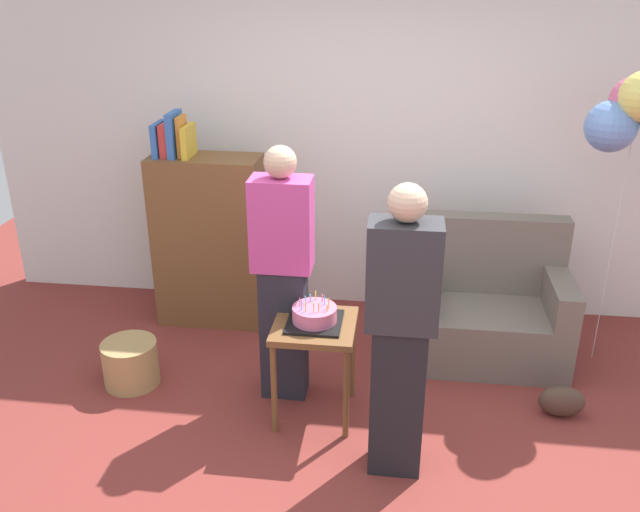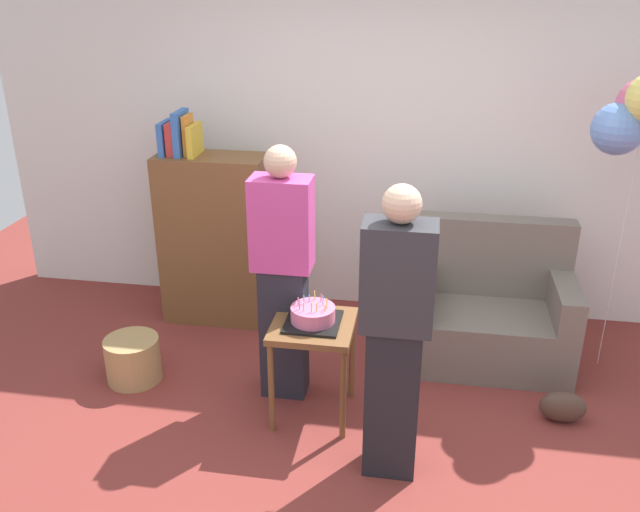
{
  "view_description": "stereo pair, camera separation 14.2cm",
  "coord_description": "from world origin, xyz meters",
  "px_view_note": "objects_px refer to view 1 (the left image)",
  "views": [
    {
      "loc": [
        0.24,
        -2.97,
        2.55
      ],
      "look_at": [
        -0.23,
        0.71,
        0.95
      ],
      "focal_mm": 37.87,
      "sensor_mm": 36.0,
      "label": 1
    },
    {
      "loc": [
        0.38,
        -2.95,
        2.55
      ],
      "look_at": [
        -0.23,
        0.71,
        0.95
      ],
      "focal_mm": 37.87,
      "sensor_mm": 36.0,
      "label": 2
    }
  ],
  "objects_px": {
    "person_blowing_candles": "(283,275)",
    "balloon_bunch": "(634,109)",
    "handbag": "(562,401)",
    "couch": "(484,310)",
    "bookshelf": "(209,238)",
    "wicker_basket": "(131,363)",
    "side_table": "(315,338)",
    "birthday_cake": "(315,316)",
    "person_holding_cake": "(400,334)"
  },
  "relations": [
    {
      "from": "person_holding_cake",
      "to": "handbag",
      "type": "relative_size",
      "value": 5.82
    },
    {
      "from": "bookshelf",
      "to": "handbag",
      "type": "distance_m",
      "value": 2.69
    },
    {
      "from": "birthday_cake",
      "to": "balloon_bunch",
      "type": "bearing_deg",
      "value": 25.49
    },
    {
      "from": "bookshelf",
      "to": "handbag",
      "type": "height_order",
      "value": "bookshelf"
    },
    {
      "from": "handbag",
      "to": "side_table",
      "type": "bearing_deg",
      "value": -173.79
    },
    {
      "from": "birthday_cake",
      "to": "person_holding_cake",
      "type": "bearing_deg",
      "value": -40.24
    },
    {
      "from": "wicker_basket",
      "to": "birthday_cake",
      "type": "bearing_deg",
      "value": -7.64
    },
    {
      "from": "side_table",
      "to": "balloon_bunch",
      "type": "bearing_deg",
      "value": 25.49
    },
    {
      "from": "person_holding_cake",
      "to": "birthday_cake",
      "type": "bearing_deg",
      "value": -26.83
    },
    {
      "from": "bookshelf",
      "to": "person_blowing_candles",
      "type": "distance_m",
      "value": 1.17
    },
    {
      "from": "side_table",
      "to": "balloon_bunch",
      "type": "distance_m",
      "value": 2.38
    },
    {
      "from": "side_table",
      "to": "balloon_bunch",
      "type": "xyz_separation_m",
      "value": [
        1.84,
        0.88,
        1.22
      ]
    },
    {
      "from": "couch",
      "to": "person_blowing_candles",
      "type": "bearing_deg",
      "value": -153.25
    },
    {
      "from": "birthday_cake",
      "to": "bookshelf",
      "type": "bearing_deg",
      "value": 130.67
    },
    {
      "from": "bookshelf",
      "to": "birthday_cake",
      "type": "xyz_separation_m",
      "value": [
        0.95,
        -1.11,
        0.0
      ]
    },
    {
      "from": "side_table",
      "to": "handbag",
      "type": "height_order",
      "value": "side_table"
    },
    {
      "from": "bookshelf",
      "to": "balloon_bunch",
      "type": "height_order",
      "value": "balloon_bunch"
    },
    {
      "from": "bookshelf",
      "to": "person_blowing_candles",
      "type": "height_order",
      "value": "person_blowing_candles"
    },
    {
      "from": "person_holding_cake",
      "to": "handbag",
      "type": "xyz_separation_m",
      "value": [
        1.0,
        0.59,
        -0.73
      ]
    },
    {
      "from": "side_table",
      "to": "person_blowing_candles",
      "type": "bearing_deg",
      "value": 137.21
    },
    {
      "from": "person_blowing_candles",
      "to": "birthday_cake",
      "type": "bearing_deg",
      "value": -21.44
    },
    {
      "from": "side_table",
      "to": "handbag",
      "type": "xyz_separation_m",
      "value": [
        1.5,
        0.16,
        -0.43
      ]
    },
    {
      "from": "bookshelf",
      "to": "person_holding_cake",
      "type": "xyz_separation_m",
      "value": [
        1.45,
        -1.53,
        0.16
      ]
    },
    {
      "from": "birthday_cake",
      "to": "handbag",
      "type": "relative_size",
      "value": 1.14
    },
    {
      "from": "person_blowing_candles",
      "to": "handbag",
      "type": "xyz_separation_m",
      "value": [
        1.72,
        -0.04,
        -0.73
      ]
    },
    {
      "from": "side_table",
      "to": "person_blowing_candles",
      "type": "distance_m",
      "value": 0.43
    },
    {
      "from": "birthday_cake",
      "to": "person_blowing_candles",
      "type": "relative_size",
      "value": 0.2
    },
    {
      "from": "side_table",
      "to": "person_holding_cake",
      "type": "height_order",
      "value": "person_holding_cake"
    },
    {
      "from": "couch",
      "to": "side_table",
      "type": "xyz_separation_m",
      "value": [
        -1.08,
        -0.86,
        0.19
      ]
    },
    {
      "from": "side_table",
      "to": "person_holding_cake",
      "type": "bearing_deg",
      "value": -40.24
    },
    {
      "from": "couch",
      "to": "wicker_basket",
      "type": "relative_size",
      "value": 3.06
    },
    {
      "from": "birthday_cake",
      "to": "handbag",
      "type": "xyz_separation_m",
      "value": [
        1.5,
        0.16,
        -0.58
      ]
    },
    {
      "from": "person_blowing_candles",
      "to": "wicker_basket",
      "type": "distance_m",
      "value": 1.23
    },
    {
      "from": "couch",
      "to": "handbag",
      "type": "distance_m",
      "value": 0.85
    },
    {
      "from": "birthday_cake",
      "to": "handbag",
      "type": "distance_m",
      "value": 1.62
    },
    {
      "from": "bookshelf",
      "to": "balloon_bunch",
      "type": "relative_size",
      "value": 0.81
    },
    {
      "from": "couch",
      "to": "handbag",
      "type": "height_order",
      "value": "couch"
    },
    {
      "from": "bookshelf",
      "to": "person_blowing_candles",
      "type": "relative_size",
      "value": 0.99
    },
    {
      "from": "couch",
      "to": "side_table",
      "type": "relative_size",
      "value": 1.75
    },
    {
      "from": "person_holding_cake",
      "to": "wicker_basket",
      "type": "bearing_deg",
      "value": -5.24
    },
    {
      "from": "side_table",
      "to": "couch",
      "type": "bearing_deg",
      "value": 38.48
    },
    {
      "from": "birthday_cake",
      "to": "side_table",
      "type": "bearing_deg",
      "value": -20.0
    },
    {
      "from": "wicker_basket",
      "to": "balloon_bunch",
      "type": "height_order",
      "value": "balloon_bunch"
    },
    {
      "from": "side_table",
      "to": "handbag",
      "type": "distance_m",
      "value": 1.57
    },
    {
      "from": "person_blowing_candles",
      "to": "balloon_bunch",
      "type": "bearing_deg",
      "value": 39.45
    },
    {
      "from": "person_blowing_candles",
      "to": "handbag",
      "type": "height_order",
      "value": "person_blowing_candles"
    },
    {
      "from": "couch",
      "to": "birthday_cake",
      "type": "distance_m",
      "value": 1.42
    },
    {
      "from": "birthday_cake",
      "to": "couch",
      "type": "bearing_deg",
      "value": 38.48
    },
    {
      "from": "side_table",
      "to": "birthday_cake",
      "type": "xyz_separation_m",
      "value": [
        -0.0,
        0.0,
        0.15
      ]
    },
    {
      "from": "couch",
      "to": "bookshelf",
      "type": "relative_size",
      "value": 0.68
    }
  ]
}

